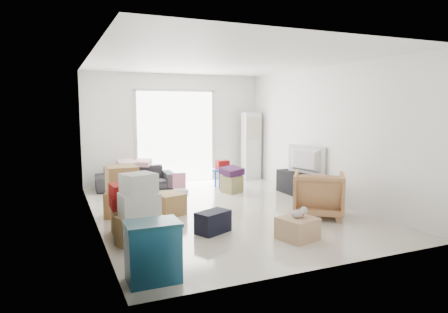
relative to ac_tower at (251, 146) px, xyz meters
name	(u,v)px	position (x,y,z in m)	size (l,w,h in m)	color
room_shell	(222,137)	(-1.95, -2.65, 0.48)	(4.98, 6.48, 3.18)	beige
sliding_door	(176,133)	(-1.95, 0.33, 0.37)	(2.10, 0.04, 2.33)	white
ac_tower	(251,146)	(0.00, 0.00, 0.00)	(0.45, 0.30, 1.75)	silver
tv_console	(303,185)	(0.05, -2.31, -0.63)	(0.44, 1.46, 0.49)	black
television	(303,170)	(0.05, -2.31, -0.32)	(1.02, 0.59, 0.13)	black
sofa	(135,174)	(-3.08, -0.15, -0.53)	(1.76, 0.51, 0.69)	#2B2A30
pillow_left	(126,157)	(-3.27, -0.10, -0.13)	(0.37, 0.29, 0.12)	#C69099
pillow_right	(143,156)	(-2.89, -0.13, -0.13)	(0.35, 0.28, 0.12)	#C69099
armchair	(319,192)	(-0.59, -3.73, -0.45)	(0.83, 0.78, 0.85)	tan
storage_bins	(153,251)	(-3.85, -5.20, -0.54)	(0.58, 0.41, 0.66)	navy
box_stack_a	(140,213)	(-3.75, -4.00, -0.43)	(0.66, 0.61, 1.00)	#A77C4B
box_stack_b	(133,211)	(-3.75, -3.48, -0.52)	(0.63, 0.58, 0.77)	#A77C4B
box_stack_c	(122,192)	(-3.72, -2.37, -0.45)	(0.69, 0.62, 0.87)	#A77C4B
loose_box	(169,204)	(-2.95, -2.63, -0.69)	(0.45, 0.45, 0.37)	#A77C4B
duffel_bag	(213,222)	(-2.63, -3.88, -0.71)	(0.51, 0.31, 0.33)	black
ottoman	(232,184)	(-1.18, -1.37, -0.69)	(0.37, 0.37, 0.37)	#928D55
blanket	(232,173)	(-1.18, -1.37, -0.43)	(0.41, 0.41, 0.14)	#421B45
kids_table	(223,168)	(-1.16, -0.81, -0.41)	(0.52, 0.52, 0.65)	#1142B7
toy_walker	(180,187)	(-2.22, -0.87, -0.76)	(0.37, 0.34, 0.42)	silver
wood_crate	(297,228)	(-1.63, -4.64, -0.72)	(0.48, 0.48, 0.32)	tan
plush_bunny	(299,213)	(-1.60, -4.64, -0.49)	(0.28, 0.16, 0.14)	#B2ADA8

